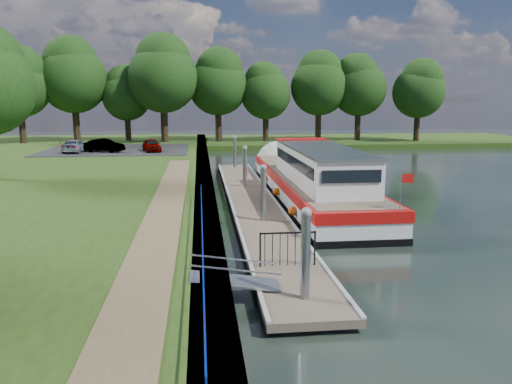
{
  "coord_description": "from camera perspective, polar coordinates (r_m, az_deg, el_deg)",
  "views": [
    {
      "loc": [
        -2.77,
        -13.17,
        5.76
      ],
      "look_at": [
        -0.14,
        10.13,
        1.4
      ],
      "focal_mm": 35.0,
      "sensor_mm": 36.0,
      "label": 1
    }
  ],
  "objects": [
    {
      "name": "far_bank",
      "position": [
        67.04,
        6.33,
        5.8
      ],
      "size": [
        60.0,
        18.0,
        0.6
      ],
      "primitive_type": "cube",
      "color": "#233E11",
      "rests_on": "ground"
    },
    {
      "name": "blue_fence",
      "position": [
        16.77,
        -6.16,
        -4.91
      ],
      "size": [
        0.04,
        18.04,
        0.72
      ],
      "color": "#0C2DBF",
      "rests_on": "riverbank"
    },
    {
      "name": "carpark",
      "position": [
        52.06,
        -15.57,
        4.69
      ],
      "size": [
        14.0,
        12.0,
        0.06
      ],
      "primitive_type": "cube",
      "color": "black",
      "rests_on": "riverbank"
    },
    {
      "name": "car_c",
      "position": [
        50.41,
        -19.96,
        4.97
      ],
      "size": [
        2.02,
        4.2,
        1.18
      ],
      "primitive_type": "imported",
      "rotation": [
        0.0,
        0.0,
        3.05
      ],
      "color": "#999999",
      "rests_on": "carpark"
    },
    {
      "name": "horizon_trees",
      "position": [
        61.9,
        -5.5,
        12.51
      ],
      "size": [
        54.38,
        10.03,
        12.87
      ],
      "color": "#332316",
      "rests_on": "ground"
    },
    {
      "name": "gangway",
      "position": [
        14.63,
        -2.46,
        -10.03
      ],
      "size": [
        2.58,
        1.0,
        0.92
      ],
      "color": "#A5A8AD",
      "rests_on": "ground"
    },
    {
      "name": "car_b",
      "position": [
        49.69,
        -16.94,
        5.11
      ],
      "size": [
        3.98,
        2.6,
        1.24
      ],
      "primitive_type": "imported",
      "rotation": [
        0.0,
        0.0,
        1.2
      ],
      "color": "#999999",
      "rests_on": "carpark"
    },
    {
      "name": "footpath",
      "position": [
        21.8,
        -10.57,
        -2.8
      ],
      "size": [
        1.6,
        40.0,
        0.05
      ],
      "primitive_type": "cube",
      "color": "brown",
      "rests_on": "riverbank"
    },
    {
      "name": "car_a",
      "position": [
        49.17,
        -11.85,
        5.27
      ],
      "size": [
        2.26,
        3.78,
        1.21
      ],
      "primitive_type": "imported",
      "rotation": [
        0.0,
        0.0,
        0.25
      ],
      "color": "#999999",
      "rests_on": "carpark"
    },
    {
      "name": "pontoon",
      "position": [
        26.9,
        -0.39,
        -1.43
      ],
      "size": [
        2.5,
        30.0,
        0.56
      ],
      "color": "brown",
      "rests_on": "ground"
    },
    {
      "name": "gate_panel",
      "position": [
        16.28,
        3.64,
        -5.94
      ],
      "size": [
        1.85,
        0.05,
        1.15
      ],
      "color": "black",
      "rests_on": "ground"
    },
    {
      "name": "ground",
      "position": [
        14.64,
        5.13,
        -12.69
      ],
      "size": [
        160.0,
        160.0,
        0.0
      ],
      "primitive_type": "plane",
      "color": "black",
      "rests_on": "ground"
    },
    {
      "name": "bank_edge",
      "position": [
        28.67,
        -5.89,
        -0.32
      ],
      "size": [
        1.1,
        90.0,
        0.78
      ],
      "primitive_type": "cube",
      "color": "#473D2D",
      "rests_on": "ground"
    },
    {
      "name": "mooring_piles",
      "position": [
        26.69,
        -0.4,
        0.87
      ],
      "size": [
        0.3,
        27.3,
        3.55
      ],
      "color": "gray",
      "rests_on": "ground"
    },
    {
      "name": "barge",
      "position": [
        29.79,
        5.97,
        1.45
      ],
      "size": [
        4.36,
        21.15,
        4.78
      ],
      "color": "black",
      "rests_on": "ground"
    }
  ]
}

